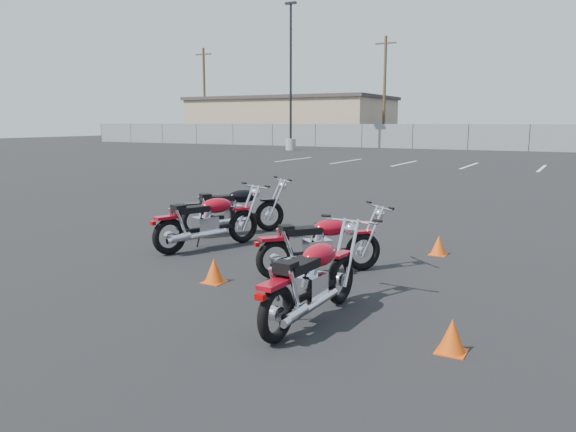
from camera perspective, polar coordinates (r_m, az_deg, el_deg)
The scene contains 14 objects.
ground at distance 7.61m, azimuth -3.50°, elevation -5.37°, with size 120.00×120.00×0.00m, color black.
motorcycle_front_red at distance 8.80m, azimuth -8.16°, elevation -0.52°, with size 1.11×1.91×0.95m.
motorcycle_second_black at distance 9.88m, azimuth -5.53°, elevation 0.66°, with size 1.50×1.77×0.96m.
motorcycle_third_red at distance 7.22m, azimuth 3.29°, elevation -2.90°, with size 1.44×1.58×0.88m.
motorcycle_rear_red at distance 5.55m, azimuth 2.44°, elevation -6.54°, with size 0.73×1.89×0.92m.
training_cone_near at distance 8.64m, azimuth 15.05°, elevation -2.88°, with size 0.25×0.25×0.29m.
training_cone_far at distance 5.10m, azimuth 16.32°, elevation -11.60°, with size 0.25×0.25×0.30m.
training_cone_extra at distance 6.99m, azimuth -7.52°, elevation -5.51°, with size 0.26×0.26×0.30m.
light_pole_west at distance 39.69m, azimuth 0.28°, elevation 10.41°, with size 0.80×0.70×9.95m.
chainlink_fence at distance 41.43m, azimuth 23.32°, elevation 7.30°, with size 80.06×0.06×1.80m.
tan_building_west at distance 54.75m, azimuth 0.31°, elevation 9.75°, with size 18.40×10.40×4.30m.
utility_pole_a at distance 56.60m, azimuth -8.49°, elevation 12.20°, with size 1.80×0.24×9.00m.
utility_pole_b at distance 48.97m, azimuth 9.78°, elevation 12.59°, with size 1.80×0.24×9.00m.
parking_line_stripes at distance 27.07m, azimuth 14.83°, elevation 5.08°, with size 15.12×4.00×0.01m.
Camera 1 is at (3.92, -6.23, 1.96)m, focal length 35.00 mm.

